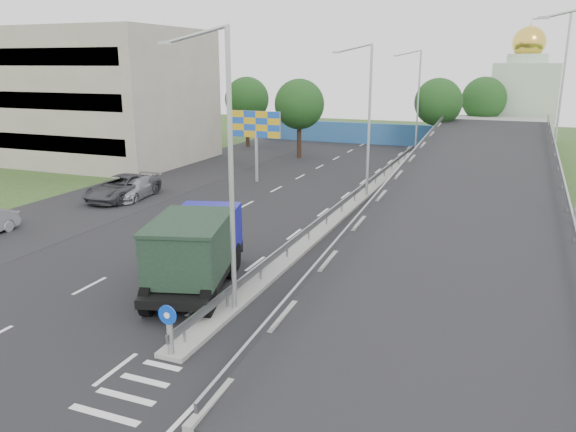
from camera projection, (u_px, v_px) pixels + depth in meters
The scene contains 21 objects.
ground at pixel (128, 396), 15.75m from camera, with size 160.00×160.00×0.00m, color #2D4C1E.
road_surface at pixel (290, 214), 34.74m from camera, with size 26.00×90.00×0.04m, color black.
parking_strip at pixel (119, 196), 39.40m from camera, with size 8.00×90.00×0.05m, color black.
median at pixel (355, 202), 37.22m from camera, with size 1.00×44.00×0.20m, color gray.
overpass_ramp at pixel (475, 187), 34.09m from camera, with size 10.00×50.00×3.50m.
median_guardrail at pixel (355, 193), 37.04m from camera, with size 0.09×44.00×0.71m.
sign_bollard at pixel (169, 330), 17.43m from camera, with size 0.64×0.23×1.67m.
lamp_post_near at pixel (226, 159), 19.55m from camera, with size 2.74×0.18×10.08m.
lamp_post_mid at pixel (367, 113), 37.46m from camera, with size 2.74×0.18×10.08m.
lamp_post_far at pixel (416, 97), 55.37m from camera, with size 2.74×0.18×10.08m.
beige_building at pixel (74, 96), 53.58m from camera, with size 24.00×14.00×12.00m, color gray.
blue_wall at pixel (386, 134), 63.43m from camera, with size 30.00×0.50×2.40m, color #2A5F9B.
church at pixel (523, 96), 64.49m from camera, with size 7.00×7.00×13.80m.
billboard at pixel (256, 128), 42.95m from camera, with size 4.00×0.24×5.50m.
tree_left_mid at pixel (299, 104), 53.79m from camera, with size 4.80×4.80×7.60m.
tree_median_far at pixel (438, 102), 56.65m from camera, with size 4.80×4.80×7.60m.
tree_left_far at pixel (247, 99), 61.13m from camera, with size 4.80×4.80×7.60m.
tree_ramp_far at pixel (484, 99), 61.48m from camera, with size 4.80×4.80×7.60m.
dump_truck at pixel (196, 247), 22.94m from camera, with size 4.48×7.63×3.17m.
parked_car_c at pixel (122, 187), 38.26m from camera, with size 2.72×5.89×1.64m, color #3A3A40.
parked_car_d at pixel (135, 188), 38.67m from camera, with size 1.99×4.89×1.42m, color #909398.
Camera 1 is at (9.33, -11.19, 9.04)m, focal length 35.00 mm.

